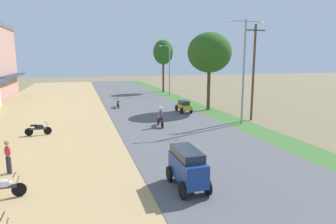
% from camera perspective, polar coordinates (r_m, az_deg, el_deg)
% --- Properties ---
extents(parked_motorbike_second, '(1.80, 0.54, 0.94)m').
position_cam_1_polar(parked_motorbike_second, '(13.44, -29.60, -12.48)').
color(parked_motorbike_second, black).
rests_on(parked_motorbike_second, dirt_shoulder).
extents(parked_motorbike_third, '(1.80, 0.54, 0.94)m').
position_cam_1_polar(parked_motorbike_third, '(22.88, -23.89, -2.92)').
color(parked_motorbike_third, black).
rests_on(parked_motorbike_third, dirt_shoulder).
extents(pedestrian_on_shoulder, '(0.42, 0.43, 1.62)m').
position_cam_1_polar(pedestrian_on_shoulder, '(15.89, -28.71, -7.39)').
color(pedestrian_on_shoulder, '#33333D').
rests_on(pedestrian_on_shoulder, dirt_shoulder).
extents(median_tree_second, '(4.55, 4.55, 8.08)m').
position_cam_1_polar(median_tree_second, '(31.15, 8.08, 11.36)').
color(median_tree_second, '#4C351E').
rests_on(median_tree_second, median_strip).
extents(median_tree_third, '(3.20, 3.20, 8.34)m').
position_cam_1_polar(median_tree_third, '(47.56, -0.94, 11.53)').
color(median_tree_third, '#4C351E').
rests_on(median_tree_third, median_strip).
extents(streetlamp_near, '(3.16, 0.20, 8.46)m').
position_cam_1_polar(streetlamp_near, '(24.83, 14.57, 8.74)').
color(streetlamp_near, gray).
rests_on(streetlamp_near, median_strip).
extents(streetlamp_mid, '(3.16, 0.20, 7.37)m').
position_cam_1_polar(streetlamp_mid, '(43.78, 0.29, 8.91)').
color(streetlamp_mid, gray).
rests_on(streetlamp_mid, median_strip).
extents(utility_pole_near, '(1.80, 0.20, 8.34)m').
position_cam_1_polar(utility_pole_near, '(26.89, 16.30, 7.61)').
color(utility_pole_near, brown).
rests_on(utility_pole_near, ground).
extents(car_van_blue, '(1.19, 2.41, 1.67)m').
position_cam_1_polar(car_van_blue, '(12.48, 3.79, -10.50)').
color(car_van_blue, navy).
rests_on(car_van_blue, road_strip).
extents(car_sedan_yellow, '(1.10, 2.26, 1.19)m').
position_cam_1_polar(car_sedan_yellow, '(29.67, 3.07, 1.21)').
color(car_sedan_yellow, gold).
rests_on(car_sedan_yellow, road_strip).
extents(motorbike_ahead_second, '(0.54, 1.80, 1.66)m').
position_cam_1_polar(motorbike_ahead_second, '(23.35, -1.50, -1.00)').
color(motorbike_ahead_second, black).
rests_on(motorbike_ahead_second, road_strip).
extents(motorbike_ahead_third, '(0.54, 1.80, 0.94)m').
position_cam_1_polar(motorbike_ahead_third, '(33.04, -9.75, 1.72)').
color(motorbike_ahead_third, black).
rests_on(motorbike_ahead_third, road_strip).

